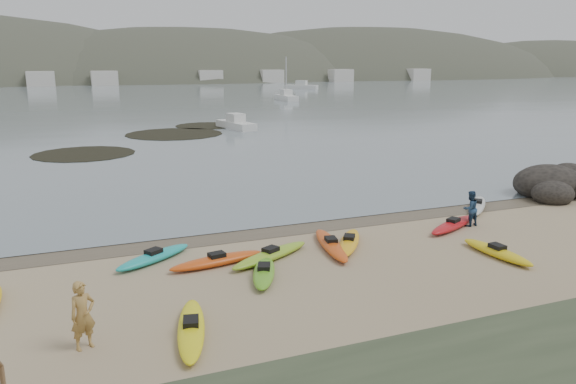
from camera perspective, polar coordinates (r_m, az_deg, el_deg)
name	(u,v)px	position (r m, az deg, el deg)	size (l,w,h in m)	color
ground	(288,226)	(24.33, 0.00, -3.44)	(600.00, 600.00, 0.00)	tan
wet_sand	(291,227)	(24.06, 0.27, -3.62)	(60.00, 60.00, 0.00)	brown
water	(76,73)	(321.82, -20.71, 11.21)	(1200.00, 1200.00, 0.00)	slate
kayaks	(313,252)	(20.55, 2.59, -6.15)	(22.62, 10.93, 0.34)	yellow
person_west	(83,315)	(15.00, -20.12, -11.68)	(0.64, 0.42, 1.76)	#AE8645
person_east	(470,209)	(25.34, 18.02, -1.61)	(0.75, 0.59, 1.55)	navy
rock_cluster	(559,190)	(33.20, 25.85, 0.22)	(5.48, 4.06, 1.95)	black
kelp_mats	(161,137)	(53.70, -12.78, 5.50)	(20.34, 21.97, 0.04)	black
moored_boats	(90,98)	(104.03, -19.45, 9.00)	(96.40, 78.91, 1.37)	silver
far_hills	(196,120)	(222.07, -9.30, 7.19)	(550.00, 135.00, 80.00)	#384235
far_town	(115,78)	(167.35, -17.13, 11.00)	(199.00, 5.00, 4.00)	beige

